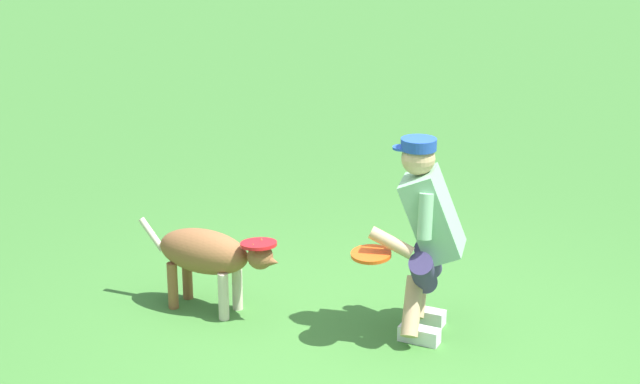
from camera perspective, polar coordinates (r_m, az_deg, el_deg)
name	(u,v)px	position (r m, az deg, el deg)	size (l,w,h in m)	color
ground_plane	(362,358)	(6.43, 2.32, -9.11)	(60.00, 60.00, 0.00)	#3C7831
person	(426,231)	(6.49, 5.86, -2.18)	(0.55, 0.66, 1.29)	silver
dog	(210,255)	(6.93, -6.11, -3.47)	(1.08, 0.30, 0.58)	#8F5C35
frisbee_flying	(259,244)	(6.70, -3.40, -2.88)	(0.24, 0.24, 0.02)	red
frisbee_held	(371,254)	(6.34, 2.83, -3.45)	(0.25, 0.25, 0.02)	#F55517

